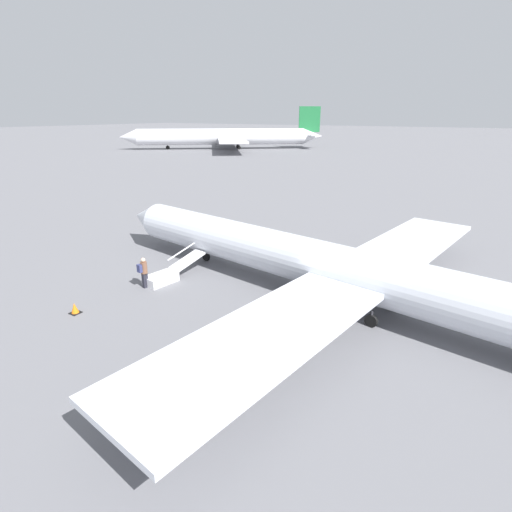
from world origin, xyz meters
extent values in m
plane|color=slate|center=(0.00, 0.00, 0.00)|extent=(600.00, 600.00, 0.00)
cylinder|color=silver|center=(0.00, 0.00, 1.87)|extent=(28.30, 6.50, 2.41)
cone|color=silver|center=(15.29, -2.25, 1.87)|extent=(2.97, 2.73, 2.37)
cube|color=silver|center=(-0.36, 7.27, 1.69)|extent=(5.55, 12.30, 0.24)
cube|color=silver|center=(-2.44, -6.86, 1.69)|extent=(5.55, 12.30, 0.24)
cylinder|color=black|center=(9.08, -1.34, 0.30)|extent=(0.61, 0.23, 0.60)
cylinder|color=#2D2D33|center=(9.08, -1.34, 0.69)|extent=(0.11, 0.11, 0.19)
cylinder|color=black|center=(-2.64, 1.49, 0.30)|extent=(0.61, 0.23, 0.60)
cylinder|color=#2D2D33|center=(-2.64, 1.49, 0.69)|extent=(0.11, 0.11, 0.19)
cylinder|color=black|center=(-2.95, -0.66, 0.30)|extent=(0.61, 0.23, 0.60)
cylinder|color=#2D2D33|center=(-2.95, -0.66, 0.69)|extent=(0.11, 0.11, 0.19)
cylinder|color=silver|center=(60.37, -72.25, 3.23)|extent=(37.69, 30.75, 4.16)
cone|color=silver|center=(79.74, -57.11, 3.23)|extent=(6.12, 6.03, 4.08)
cone|color=silver|center=(40.68, -87.65, 3.23)|extent=(6.77, 6.55, 4.08)
cube|color=#1E6B38|center=(41.53, -86.99, 7.60)|extent=(4.79, 3.85, 6.66)
cube|color=silver|center=(41.07, -87.35, 3.64)|extent=(9.15, 10.72, 0.21)
cube|color=silver|center=(51.56, -64.61, 2.91)|extent=(16.78, 18.85, 0.42)
cube|color=silver|center=(65.67, -82.64, 2.91)|extent=(16.78, 18.85, 0.42)
cylinder|color=black|center=(71.79, -63.33, 0.52)|extent=(0.97, 0.84, 1.03)
cylinder|color=gray|center=(71.79, -63.33, 1.19)|extent=(0.19, 0.19, 0.32)
cylinder|color=black|center=(55.70, -73.52, 0.52)|extent=(0.97, 0.84, 1.03)
cylinder|color=gray|center=(55.70, -73.52, 1.19)|extent=(0.19, 0.19, 0.32)
cylinder|color=black|center=(58.01, -76.47, 0.52)|extent=(0.97, 0.84, 1.03)
cylinder|color=gray|center=(58.01, -76.47, 1.19)|extent=(0.19, 0.19, 0.32)
cube|color=silver|center=(8.99, 2.88, 0.25)|extent=(1.35, 1.94, 0.50)
cube|color=silver|center=(8.70, 0.90, 0.79)|extent=(1.22, 2.34, 0.70)
cube|color=silver|center=(9.14, 0.83, 1.29)|extent=(0.38, 2.20, 0.64)
cube|color=#23232D|center=(9.26, 3.79, 0.42)|extent=(0.24, 0.31, 0.85)
cylinder|color=brown|center=(9.26, 3.79, 1.18)|extent=(0.36, 0.36, 0.65)
sphere|color=beige|center=(9.26, 3.79, 1.62)|extent=(0.24, 0.24, 0.24)
cube|color=navy|center=(9.30, 4.06, 1.21)|extent=(0.30, 0.22, 0.44)
cube|color=black|center=(9.87, 7.75, 0.01)|extent=(0.48, 0.48, 0.03)
cone|color=orange|center=(9.87, 7.75, 0.26)|extent=(0.37, 0.37, 0.53)
camera|label=1|loc=(-6.67, 17.74, 9.10)|focal=28.00mm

